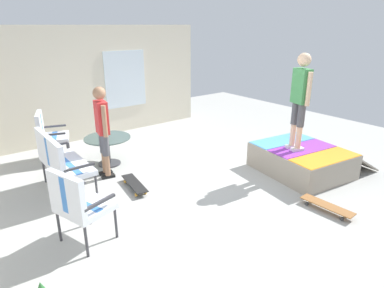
# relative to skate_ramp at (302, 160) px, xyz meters

# --- Properties ---
(ground_plane) EXTENTS (12.00, 12.00, 0.10)m
(ground_plane) POSITION_rel_skate_ramp_xyz_m (0.70, 1.77, -0.29)
(ground_plane) COLOR #A8A8A3
(house_facade) EXTENTS (0.23, 6.00, 2.65)m
(house_facade) POSITION_rel_skate_ramp_xyz_m (4.50, 2.26, 1.08)
(house_facade) COLOR beige
(house_facade) RESTS_ON ground_plane
(skate_ramp) EXTENTS (1.81, 2.16, 0.48)m
(skate_ramp) POSITION_rel_skate_ramp_xyz_m (0.00, 0.00, 0.00)
(skate_ramp) COLOR gray
(skate_ramp) RESTS_ON ground_plane
(patio_bench) EXTENTS (1.25, 0.56, 1.02)m
(patio_bench) POSITION_rel_skate_ramp_xyz_m (1.94, 3.87, 0.37)
(patio_bench) COLOR #38383D
(patio_bench) RESTS_ON ground_plane
(patio_chair_near_house) EXTENTS (0.76, 0.72, 1.02)m
(patio_chair_near_house) POSITION_rel_skate_ramp_xyz_m (3.51, 3.61, 0.37)
(patio_chair_near_house) COLOR #38383D
(patio_chair_near_house) RESTS_ON ground_plane
(patio_chair_by_wall) EXTENTS (0.76, 0.71, 1.02)m
(patio_chair_by_wall) POSITION_rel_skate_ramp_xyz_m (0.40, 4.13, 0.37)
(patio_chair_by_wall) COLOR #38383D
(patio_chair_by_wall) RESTS_ON ground_plane
(patio_table) EXTENTS (0.90, 0.90, 0.57)m
(patio_table) POSITION_rel_skate_ramp_xyz_m (2.58, 2.75, 0.16)
(patio_table) COLOR #38383D
(patio_table) RESTS_ON ground_plane
(person_watching) EXTENTS (0.47, 0.28, 1.66)m
(person_watching) POSITION_rel_skate_ramp_xyz_m (2.10, 3.02, 0.73)
(person_watching) COLOR black
(person_watching) RESTS_ON ground_plane
(person_skater) EXTENTS (0.46, 0.31, 1.73)m
(person_skater) POSITION_rel_skate_ramp_xyz_m (0.07, 0.19, 1.25)
(person_skater) COLOR silver
(person_skater) RESTS_ON skate_ramp
(skateboard_by_bench) EXTENTS (0.82, 0.31, 0.10)m
(skateboard_by_bench) POSITION_rel_skate_ramp_xyz_m (1.34, 2.86, -0.16)
(skateboard_by_bench) COLOR black
(skateboard_by_bench) RESTS_ON ground_plane
(skateboard_spare) EXTENTS (0.81, 0.24, 0.10)m
(skateboard_spare) POSITION_rel_skate_ramp_xyz_m (-1.09, 0.93, -0.16)
(skateboard_spare) COLOR brown
(skateboard_spare) RESTS_ON ground_plane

